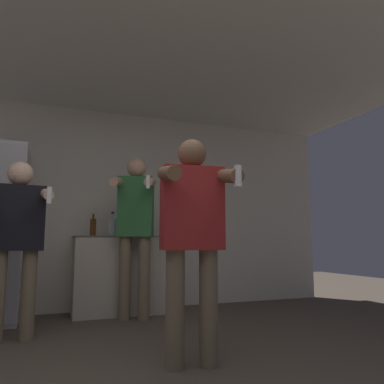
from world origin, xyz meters
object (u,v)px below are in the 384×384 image
(bottle_red_label, at_px, (93,227))
(person_woman_foreground, at_px, (193,228))
(bottle_amber_bourbon, at_px, (112,227))
(bottle_dark_rum, at_px, (146,227))
(bottle_short_whiskey, at_px, (125,224))
(bottle_tall_gin, at_px, (133,228))
(person_spectator_back, at_px, (135,222))
(person_man_side, at_px, (17,232))

(bottle_red_label, bearing_deg, person_woman_foreground, -77.16)
(bottle_amber_bourbon, relative_size, person_woman_foreground, 0.18)
(bottle_dark_rum, relative_size, bottle_short_whiskey, 0.76)
(bottle_amber_bourbon, relative_size, bottle_tall_gin, 0.97)
(bottle_tall_gin, height_order, person_spectator_back, person_spectator_back)
(person_man_side, bearing_deg, bottle_red_label, 50.83)
(bottle_amber_bourbon, bearing_deg, bottle_short_whiskey, -0.00)
(bottle_tall_gin, xyz_separation_m, person_spectator_back, (-0.05, -0.37, 0.05))
(bottle_dark_rum, distance_m, person_woman_foreground, 2.07)
(bottle_dark_rum, height_order, person_spectator_back, person_spectator_back)
(bottle_dark_rum, distance_m, person_man_side, 1.65)
(person_woman_foreground, bearing_deg, person_man_side, 136.46)
(person_man_side, bearing_deg, bottle_dark_rum, 33.49)
(bottle_amber_bourbon, distance_m, person_spectator_back, 0.43)
(bottle_dark_rum, height_order, bottle_short_whiskey, bottle_short_whiskey)
(bottle_short_whiskey, distance_m, person_spectator_back, 0.38)
(person_spectator_back, bearing_deg, person_woman_foreground, -88.39)
(bottle_red_label, bearing_deg, bottle_short_whiskey, -0.00)
(bottle_short_whiskey, height_order, bottle_red_label, bottle_short_whiskey)
(bottle_red_label, height_order, person_man_side, person_man_side)
(person_woman_foreground, bearing_deg, bottle_tall_gin, 89.83)
(bottle_dark_rum, bearing_deg, person_spectator_back, -119.48)
(bottle_tall_gin, relative_size, person_man_side, 0.19)
(bottle_dark_rum, bearing_deg, person_man_side, -146.51)
(person_spectator_back, bearing_deg, person_man_side, -155.29)
(bottle_tall_gin, relative_size, bottle_short_whiskey, 0.82)
(bottle_short_whiskey, bearing_deg, person_spectator_back, -82.79)
(bottle_amber_bourbon, bearing_deg, bottle_dark_rum, -0.00)
(bottle_short_whiskey, xyz_separation_m, bottle_red_label, (-0.38, 0.00, -0.03))
(bottle_tall_gin, relative_size, person_woman_foreground, 0.19)
(person_man_side, relative_size, person_spectator_back, 0.87)
(bottle_dark_rum, relative_size, person_man_side, 0.18)
(person_woman_foreground, height_order, person_spectator_back, person_spectator_back)
(bottle_short_whiskey, bearing_deg, bottle_red_label, 180.00)
(bottle_amber_bourbon, bearing_deg, person_man_side, -136.71)
(bottle_red_label, height_order, person_woman_foreground, person_woman_foreground)
(bottle_short_whiskey, bearing_deg, person_man_side, -140.82)
(person_woman_foreground, distance_m, person_spectator_back, 1.69)
(bottle_dark_rum, distance_m, bottle_short_whiskey, 0.26)
(bottle_amber_bourbon, height_order, person_man_side, person_man_side)
(bottle_amber_bourbon, height_order, bottle_dark_rum, bottle_amber_bourbon)
(person_man_side, height_order, person_spectator_back, person_spectator_back)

